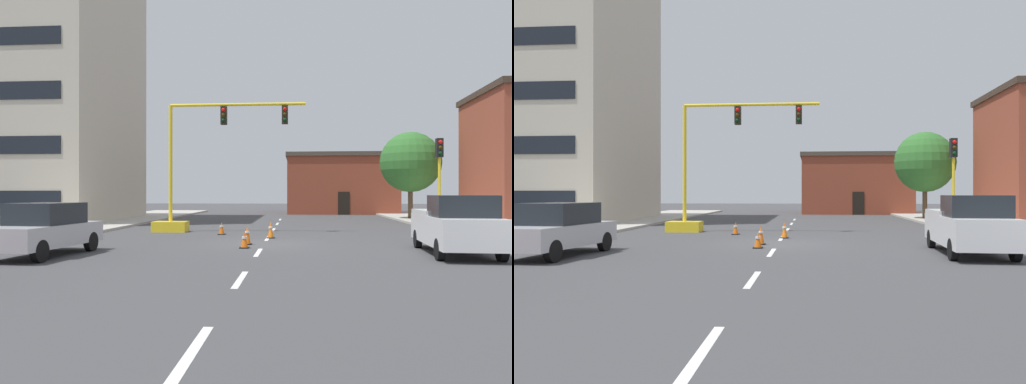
{
  "view_description": "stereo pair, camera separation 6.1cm",
  "coord_description": "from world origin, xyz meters",
  "views": [
    {
      "loc": [
        1.36,
        -20.47,
        2.06
      ],
      "look_at": [
        -0.89,
        6.88,
        2.13
      ],
      "focal_mm": 35.49,
      "sensor_mm": 36.0,
      "label": 1
    },
    {
      "loc": [
        1.43,
        -20.46,
        2.06
      ],
      "look_at": [
        -0.89,
        6.88,
        2.13
      ],
      "focal_mm": 35.49,
      "sensor_mm": 36.0,
      "label": 2
    }
  ],
  "objects": [
    {
      "name": "sidewalk_left",
      "position": [
        -11.77,
        8.0,
        0.07
      ],
      "size": [
        6.0,
        56.0,
        0.14
      ],
      "primitive_type": "cube",
      "color": "#B2ADA3",
      "rests_on": "ground_plane"
    },
    {
      "name": "building_brick_center",
      "position": [
        5.75,
        33.02,
        3.04
      ],
      "size": [
        11.09,
        9.94,
        6.06
      ],
      "color": "brown",
      "rests_on": "ground_plane"
    },
    {
      "name": "traffic_cone_roadside_d",
      "position": [
        0.13,
        2.6,
        0.38
      ],
      "size": [
        0.36,
        0.36,
        0.77
      ],
      "color": "black",
      "rests_on": "ground_plane"
    },
    {
      "name": "pickup_truck_white",
      "position": [
        6.67,
        -2.95,
        0.97
      ],
      "size": [
        2.28,
        5.5,
        1.99
      ],
      "color": "white",
      "rests_on": "ground_plane"
    },
    {
      "name": "traffic_light_pole_right",
      "position": [
        8.43,
        5.41,
        3.53
      ],
      "size": [
        0.32,
        0.47,
        4.8
      ],
      "color": "yellow",
      "rests_on": "ground_plane"
    },
    {
      "name": "sidewalk_right",
      "position": [
        11.77,
        8.0,
        0.07
      ],
      "size": [
        6.0,
        56.0,
        0.14
      ],
      "primitive_type": "cube",
      "color": "#B2ADA3",
      "rests_on": "ground_plane"
    },
    {
      "name": "lane_stripe_seg_1",
      "position": [
        0.0,
        -8.5,
        0.0
      ],
      "size": [
        0.16,
        2.4,
        0.01
      ],
      "primitive_type": "cube",
      "color": "silver",
      "rests_on": "ground_plane"
    },
    {
      "name": "tree_right_far",
      "position": [
        10.02,
        19.26,
        4.45
      ],
      "size": [
        4.64,
        4.64,
        6.78
      ],
      "color": "brown",
      "rests_on": "ground_plane"
    },
    {
      "name": "traffic_cone_roadside_c",
      "position": [
        -0.62,
        -1.68,
        0.3
      ],
      "size": [
        0.36,
        0.36,
        0.62
      ],
      "color": "black",
      "rests_on": "ground_plane"
    },
    {
      "name": "lane_stripe_seg_6",
      "position": [
        0.0,
        19.0,
        0.0
      ],
      "size": [
        0.16,
        2.4,
        0.01
      ],
      "primitive_type": "cube",
      "color": "silver",
      "rests_on": "ground_plane"
    },
    {
      "name": "lane_stripe_seg_0",
      "position": [
        0.0,
        -14.0,
        0.0
      ],
      "size": [
        0.16,
        2.4,
        0.01
      ],
      "primitive_type": "cube",
      "color": "silver",
      "rests_on": "ground_plane"
    },
    {
      "name": "ground_plane",
      "position": [
        0.0,
        0.0,
        0.0
      ],
      "size": [
        160.0,
        160.0,
        0.0
      ],
      "primitive_type": "plane",
      "color": "#424244"
    },
    {
      "name": "traffic_cone_roadside_b",
      "position": [
        -2.41,
        4.44,
        0.31
      ],
      "size": [
        0.36,
        0.36,
        0.63
      ],
      "color": "black",
      "rests_on": "ground_plane"
    },
    {
      "name": "lane_stripe_seg_3",
      "position": [
        0.0,
        2.5,
        0.0
      ],
      "size": [
        0.16,
        2.4,
        0.01
      ],
      "primitive_type": "cube",
      "color": "silver",
      "rests_on": "ground_plane"
    },
    {
      "name": "building_tall_left",
      "position": [
        -18.02,
        15.78,
        11.81
      ],
      "size": [
        12.86,
        13.99,
        23.61
      ],
      "color": "beige",
      "rests_on": "ground_plane"
    },
    {
      "name": "lane_stripe_seg_4",
      "position": [
        0.0,
        8.0,
        0.0
      ],
      "size": [
        0.16,
        2.4,
        0.01
      ],
      "primitive_type": "cube",
      "color": "silver",
      "rests_on": "ground_plane"
    },
    {
      "name": "lane_stripe_seg_2",
      "position": [
        0.0,
        -3.0,
        0.0
      ],
      "size": [
        0.16,
        2.4,
        0.01
      ],
      "primitive_type": "cube",
      "color": "silver",
      "rests_on": "ground_plane"
    },
    {
      "name": "sedan_silver_near_left",
      "position": [
        -6.92,
        -4.49,
        0.89
      ],
      "size": [
        2.26,
        4.65,
        1.74
      ],
      "color": "#B7B7BC",
      "rests_on": "ground_plane"
    },
    {
      "name": "traffic_signal_gantry",
      "position": [
        -4.43,
        6.06,
        2.18
      ],
      "size": [
        8.09,
        1.2,
        6.83
      ],
      "color": "yellow",
      "rests_on": "ground_plane"
    },
    {
      "name": "lane_stripe_seg_5",
      "position": [
        0.0,
        13.5,
        0.0
      ],
      "size": [
        0.16,
        2.4,
        0.01
      ],
      "primitive_type": "cube",
      "color": "silver",
      "rests_on": "ground_plane"
    },
    {
      "name": "traffic_cone_roadside_a",
      "position": [
        -0.65,
        -0.34,
        0.39
      ],
      "size": [
        0.36,
        0.36,
        0.78
      ],
      "color": "black",
      "rests_on": "ground_plane"
    }
  ]
}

